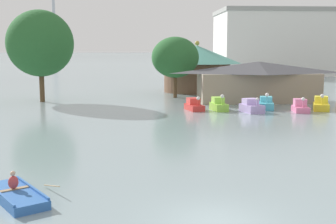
% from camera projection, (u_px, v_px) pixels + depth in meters
% --- Properties ---
extents(ground_plane, '(2000.00, 2000.00, 0.00)m').
position_uv_depth(ground_plane, '(215.00, 222.00, 16.24)').
color(ground_plane, gray).
extents(rowboat_with_rower, '(3.73, 4.20, 1.21)m').
position_uv_depth(rowboat_with_rower, '(16.00, 195.00, 18.61)').
color(rowboat_with_rower, '#2D60AD').
rests_on(rowboat_with_rower, ground).
extents(pedal_boat_red, '(1.96, 3.01, 1.58)m').
position_uv_depth(pedal_boat_red, '(194.00, 105.00, 46.23)').
color(pedal_boat_red, red).
rests_on(pedal_boat_red, ground).
extents(pedal_boat_lime, '(1.62, 2.99, 1.82)m').
position_uv_depth(pedal_boat_lime, '(219.00, 105.00, 46.03)').
color(pedal_boat_lime, '#8CCC3F').
rests_on(pedal_boat_lime, ground).
extents(pedal_boat_lavender, '(2.22, 2.91, 1.63)m').
position_uv_depth(pedal_boat_lavender, '(251.00, 107.00, 44.64)').
color(pedal_boat_lavender, '#B299D8').
rests_on(pedal_boat_lavender, ground).
extents(pedal_boat_cyan, '(2.09, 3.16, 1.87)m').
position_uv_depth(pedal_boat_cyan, '(266.00, 104.00, 46.96)').
color(pedal_boat_cyan, '#4CB7CC').
rests_on(pedal_boat_cyan, ground).
extents(pedal_boat_pink, '(1.78, 2.86, 1.63)m').
position_uv_depth(pedal_boat_pink, '(300.00, 107.00, 45.01)').
color(pedal_boat_pink, pink).
rests_on(pedal_boat_pink, ground).
extents(pedal_boat_yellow, '(2.44, 3.28, 1.82)m').
position_uv_depth(pedal_boat_yellow, '(321.00, 105.00, 46.25)').
color(pedal_boat_yellow, yellow).
rests_on(pedal_boat_yellow, ground).
extents(boathouse, '(15.44, 5.90, 4.91)m').
position_uv_depth(boathouse, '(258.00, 81.00, 53.23)').
color(boathouse, gray).
rests_on(boathouse, ground).
extents(green_roof_pavilion, '(13.25, 13.25, 7.66)m').
position_uv_depth(green_roof_pavilion, '(197.00, 65.00, 66.16)').
color(green_roof_pavilion, brown).
rests_on(green_roof_pavilion, ground).
extents(shoreline_tree_tall_left, '(8.00, 8.00, 11.10)m').
position_uv_depth(shoreline_tree_tall_left, '(40.00, 43.00, 52.73)').
color(shoreline_tree_tall_left, brown).
rests_on(shoreline_tree_tall_left, ground).
extents(shoreline_tree_mid, '(6.25, 6.25, 8.04)m').
position_uv_depth(shoreline_tree_mid, '(175.00, 57.00, 57.71)').
color(shoreline_tree_mid, brown).
rests_on(shoreline_tree_mid, ground).
extents(background_building_block, '(26.67, 18.73, 16.18)m').
position_uv_depth(background_building_block, '(271.00, 43.00, 110.17)').
color(background_building_block, silver).
rests_on(background_building_block, ground).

